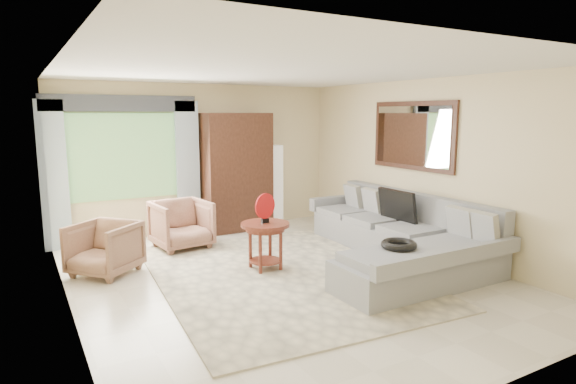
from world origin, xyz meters
TOP-DOWN VIEW (x-y plane):
  - ground at (0.00, 0.00)m, footprint 6.00×6.00m
  - area_rug at (-0.02, 0.08)m, footprint 3.29×4.21m
  - sectional_sofa at (1.78, -0.18)m, footprint 2.30×3.46m
  - tv_screen at (2.05, 0.18)m, footprint 0.14×0.74m
  - garden_hose at (1.00, -1.00)m, footprint 0.43×0.43m
  - coffee_table at (-0.07, 0.41)m, footprint 0.65×0.65m
  - red_disc at (-0.07, 0.41)m, footprint 0.33×0.12m
  - armchair_left at (-1.97, 1.30)m, footprint 1.07×1.06m
  - armchair_right at (-0.71, 2.02)m, footprint 0.89×0.91m
  - potted_plant at (-1.93, 2.46)m, footprint 0.61×0.58m
  - armoire at (0.55, 2.72)m, footprint 1.20×0.55m
  - floor_lamp at (1.35, 2.78)m, footprint 0.24×0.24m
  - window at (-1.35, 2.97)m, footprint 1.80×0.04m
  - curtain_left at (-2.40, 2.88)m, footprint 0.40×0.08m
  - curtain_right at (-0.30, 2.88)m, footprint 0.40×0.08m
  - valance at (-1.35, 2.90)m, footprint 2.40×0.12m
  - wall_mirror at (2.46, 0.35)m, footprint 0.05×1.70m

SIDE VIEW (x-z plane):
  - ground at x=0.00m, z-range 0.00..0.00m
  - area_rug at x=-0.02m, z-range 0.00..0.02m
  - potted_plant at x=-1.93m, z-range 0.00..0.54m
  - sectional_sofa at x=1.78m, z-range -0.17..0.73m
  - coffee_table at x=-0.07m, z-range 0.02..0.67m
  - armchair_left at x=-1.97m, z-range 0.00..0.70m
  - armchair_right at x=-0.71m, z-range 0.00..0.75m
  - garden_hose at x=1.00m, z-range 0.50..0.59m
  - tv_screen at x=2.05m, z-range 0.48..0.96m
  - floor_lamp at x=1.35m, z-range 0.00..1.50m
  - red_disc at x=-0.07m, z-range 0.71..1.05m
  - armoire at x=0.55m, z-range 0.00..2.10m
  - curtain_left at x=-2.40m, z-range 0.00..2.30m
  - curtain_right at x=-0.30m, z-range 0.00..2.30m
  - window at x=-1.35m, z-range 0.70..2.10m
  - wall_mirror at x=2.46m, z-range 1.22..2.27m
  - valance at x=-1.35m, z-range 2.12..2.38m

